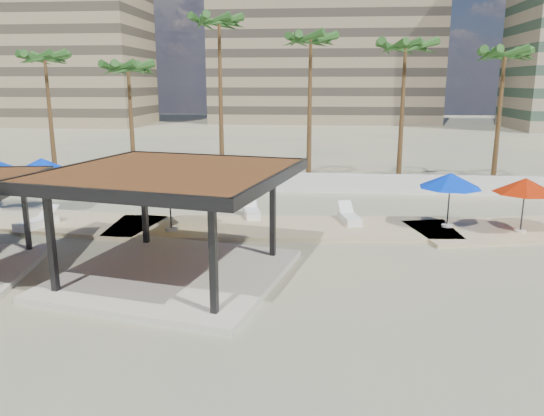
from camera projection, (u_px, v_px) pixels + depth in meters
The scene contains 19 objects.
ground at pixel (208, 283), 18.33m from camera, with size 200.00×200.00×0.00m, color tan.
promenade at pixel (282, 225), 25.57m from camera, with size 44.45×7.97×0.24m.
boundary_wall at pixel (260, 182), 33.70m from camera, with size 56.00×0.30×1.20m, color silver.
building_west at pixel (36, 28), 84.47m from camera, with size 34.00×16.00×32.40m.
building_mid at pixel (325, 37), 90.26m from camera, with size 38.00×16.00×30.40m.
pavilion_central at pixel (172, 213), 18.33m from camera, with size 9.18×9.18×3.91m.
umbrella_a at pixel (42, 165), 27.62m from camera, with size 3.94×3.94×2.74m.
umbrella_b at pixel (169, 177), 23.61m from camera, with size 3.66×3.66×2.84m.
umbrella_c at pixel (525, 186), 23.39m from camera, with size 3.44×3.44×2.47m.
umbrella_d at pixel (450, 181), 24.26m from camera, with size 3.51×3.51×2.55m.
lounger_a at pixel (37, 222), 24.75m from camera, with size 1.33×2.39×0.86m.
lounger_b at pixel (252, 212), 26.84m from camera, with size 1.17×2.24×0.81m.
lounger_c at pixel (349, 217), 25.68m from camera, with size 1.12×2.25×0.81m.
palm_b at pixel (45, 63), 35.94m from camera, with size 3.00×3.00×9.23m.
palm_c at pixel (128, 72), 34.97m from camera, with size 3.00×3.00×8.53m.
palm_d at pixel (219, 29), 34.57m from camera, with size 3.00×3.00×11.48m.
palm_e at pixel (311, 46), 33.80m from camera, with size 3.00×3.00×10.27m.
palm_f at pixel (405, 52), 33.55m from camera, with size 3.00×3.00×9.83m.
palm_g at pixel (505, 60), 32.74m from camera, with size 3.00×3.00×9.29m.
Camera 1 is at (3.80, -16.96, 6.74)m, focal length 35.00 mm.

